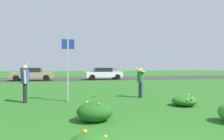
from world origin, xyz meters
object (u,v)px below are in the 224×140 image
object	(u,v)px
person_thrower_blue_shirt	(25,80)
car_tan_center_left	(32,74)
person_catcher_green_shirt	(141,80)
frisbee_red	(115,68)
sign_post_near_path	(68,63)
car_white_center_right	(104,73)

from	to	relation	value
person_thrower_blue_shirt	car_tan_center_left	size ratio (longest dim) A/B	0.43
person_catcher_green_shirt	frisbee_red	bearing A→B (deg)	-174.86
sign_post_near_path	person_catcher_green_shirt	bearing A→B (deg)	5.02
sign_post_near_path	car_tan_center_left	size ratio (longest dim) A/B	0.65
person_thrower_blue_shirt	car_tan_center_left	distance (m)	14.77
person_thrower_blue_shirt	car_tan_center_left	world-z (taller)	person_thrower_blue_shirt
frisbee_red	car_tan_center_left	world-z (taller)	frisbee_red
person_thrower_blue_shirt	car_white_center_right	bearing A→B (deg)	66.29
sign_post_near_path	car_white_center_right	xyz separation A→B (m)	(4.59, 14.82, -1.03)
sign_post_near_path	car_white_center_right	world-z (taller)	sign_post_near_path
person_thrower_blue_shirt	car_white_center_right	xyz separation A→B (m)	(6.43, 14.64, -0.26)
person_thrower_blue_shirt	car_tan_center_left	bearing A→B (deg)	97.33
person_thrower_blue_shirt	frisbee_red	world-z (taller)	person_thrower_blue_shirt
sign_post_near_path	frisbee_red	world-z (taller)	sign_post_near_path
car_white_center_right	person_thrower_blue_shirt	bearing A→B (deg)	-113.71
car_white_center_right	frisbee_red	bearing A→B (deg)	-99.10
car_tan_center_left	car_white_center_right	size ratio (longest dim) A/B	1.00
person_thrower_blue_shirt	person_catcher_green_shirt	xyz separation A→B (m)	(5.47, 0.14, -0.08)
sign_post_near_path	car_tan_center_left	world-z (taller)	sign_post_near_path
sign_post_near_path	person_thrower_blue_shirt	distance (m)	2.00
sign_post_near_path	car_white_center_right	distance (m)	15.55
sign_post_near_path	person_thrower_blue_shirt	size ratio (longest dim) A/B	1.53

